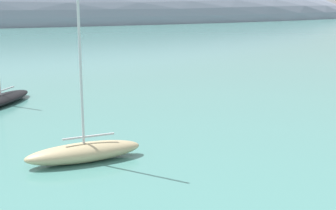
# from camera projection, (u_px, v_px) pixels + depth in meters

# --- Properties ---
(sailboat_black_near_shore) EXTENTS (6.52, 8.11, 7.47)m
(sailboat_black_near_shore) POSITION_uv_depth(u_px,v_px,m) (1.00, 99.00, 39.71)
(sailboat_black_near_shore) COLOR black
(sailboat_black_near_shore) RESTS_ON water
(sailboat_sand_outer_mooring) EXTENTS (6.58, 2.10, 10.51)m
(sailboat_sand_outer_mooring) POSITION_uv_depth(u_px,v_px,m) (84.00, 151.00, 25.69)
(sailboat_sand_outer_mooring) COLOR #C6B284
(sailboat_sand_outer_mooring) RESTS_ON water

